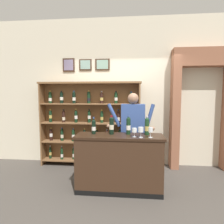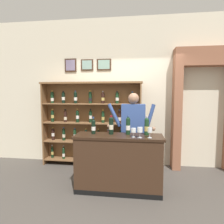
{
  "view_description": "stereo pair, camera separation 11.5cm",
  "coord_description": "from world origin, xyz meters",
  "px_view_note": "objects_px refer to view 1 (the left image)",
  "views": [
    {
      "loc": [
        0.19,
        -3.18,
        1.66
      ],
      "look_at": [
        -0.15,
        0.28,
        1.34
      ],
      "focal_mm": 30.52,
      "sensor_mm": 36.0,
      "label": 1
    },
    {
      "loc": [
        0.3,
        -3.16,
        1.66
      ],
      "look_at": [
        -0.15,
        0.28,
        1.34
      ],
      "focal_mm": 30.52,
      "sensor_mm": 36.0,
      "label": 2
    }
  ],
  "objects_px": {
    "tasting_bottle_riserva": "(147,126)",
    "tasting_bottle_prosecco": "(112,125)",
    "tasting_counter": "(119,163)",
    "wine_glass_center": "(141,130)",
    "wine_glass_spare": "(134,131)",
    "shopkeeper": "(133,126)",
    "tasting_bottle_brunello": "(94,127)",
    "wine_glass_right": "(151,130)",
    "wine_shelf": "(90,122)",
    "tasting_bottle_vin_santo": "(128,125)"
  },
  "relations": [
    {
      "from": "wine_glass_right",
      "to": "wine_glass_center",
      "type": "distance_m",
      "value": 0.16
    },
    {
      "from": "wine_glass_right",
      "to": "wine_glass_center",
      "type": "bearing_deg",
      "value": -175.01
    },
    {
      "from": "wine_shelf",
      "to": "tasting_counter",
      "type": "xyz_separation_m",
      "value": [
        0.74,
        -1.12,
        -0.55
      ]
    },
    {
      "from": "shopkeeper",
      "to": "tasting_bottle_vin_santo",
      "type": "xyz_separation_m",
      "value": [
        -0.08,
        -0.41,
        0.07
      ]
    },
    {
      "from": "wine_shelf",
      "to": "wine_glass_right",
      "type": "bearing_deg",
      "value": -44.74
    },
    {
      "from": "tasting_bottle_prosecco",
      "to": "shopkeeper",
      "type": "bearing_deg",
      "value": 49.16
    },
    {
      "from": "tasting_bottle_prosecco",
      "to": "tasting_bottle_riserva",
      "type": "bearing_deg",
      "value": 0.59
    },
    {
      "from": "tasting_counter",
      "to": "wine_glass_center",
      "type": "height_order",
      "value": "wine_glass_center"
    },
    {
      "from": "tasting_counter",
      "to": "tasting_bottle_vin_santo",
      "type": "relative_size",
      "value": 4.5
    },
    {
      "from": "tasting_bottle_vin_santo",
      "to": "wine_glass_spare",
      "type": "distance_m",
      "value": 0.23
    },
    {
      "from": "tasting_bottle_brunello",
      "to": "wine_glass_right",
      "type": "height_order",
      "value": "tasting_bottle_brunello"
    },
    {
      "from": "tasting_bottle_prosecco",
      "to": "wine_glass_right",
      "type": "relative_size",
      "value": 2.01
    },
    {
      "from": "wine_shelf",
      "to": "tasting_bottle_vin_santo",
      "type": "bearing_deg",
      "value": -48.81
    },
    {
      "from": "shopkeeper",
      "to": "tasting_bottle_brunello",
      "type": "height_order",
      "value": "shopkeeper"
    },
    {
      "from": "tasting_bottle_brunello",
      "to": "tasting_bottle_prosecco",
      "type": "relative_size",
      "value": 0.92
    },
    {
      "from": "tasting_bottle_prosecco",
      "to": "tasting_bottle_vin_santo",
      "type": "bearing_deg",
      "value": 3.27
    },
    {
      "from": "wine_shelf",
      "to": "tasting_bottle_vin_santo",
      "type": "height_order",
      "value": "wine_shelf"
    },
    {
      "from": "tasting_counter",
      "to": "tasting_bottle_prosecco",
      "type": "xyz_separation_m",
      "value": [
        -0.14,
        0.08,
        0.65
      ]
    },
    {
      "from": "tasting_bottle_riserva",
      "to": "tasting_bottle_vin_santo",
      "type": "bearing_deg",
      "value": 178.11
    },
    {
      "from": "shopkeeper",
      "to": "tasting_bottle_riserva",
      "type": "xyz_separation_m",
      "value": [
        0.24,
        -0.42,
        0.07
      ]
    },
    {
      "from": "wine_glass_right",
      "to": "tasting_bottle_brunello",
      "type": "bearing_deg",
      "value": 168.72
    },
    {
      "from": "shopkeeper",
      "to": "tasting_bottle_brunello",
      "type": "relative_size",
      "value": 5.64
    },
    {
      "from": "shopkeeper",
      "to": "wine_glass_spare",
      "type": "bearing_deg",
      "value": -88.28
    },
    {
      "from": "tasting_bottle_prosecco",
      "to": "tasting_bottle_vin_santo",
      "type": "distance_m",
      "value": 0.29
    },
    {
      "from": "wine_glass_spare",
      "to": "tasting_bottle_brunello",
      "type": "bearing_deg",
      "value": 166.01
    },
    {
      "from": "tasting_counter",
      "to": "tasting_bottle_riserva",
      "type": "height_order",
      "value": "tasting_bottle_riserva"
    },
    {
      "from": "tasting_bottle_vin_santo",
      "to": "tasting_bottle_brunello",
      "type": "bearing_deg",
      "value": -177.63
    },
    {
      "from": "tasting_bottle_prosecco",
      "to": "tasting_counter",
      "type": "bearing_deg",
      "value": -29.14
    },
    {
      "from": "tasting_bottle_brunello",
      "to": "wine_glass_right",
      "type": "bearing_deg",
      "value": -11.28
    },
    {
      "from": "shopkeeper",
      "to": "tasting_bottle_riserva",
      "type": "relative_size",
      "value": 5.19
    },
    {
      "from": "tasting_counter",
      "to": "wine_shelf",
      "type": "bearing_deg",
      "value": 123.52
    },
    {
      "from": "tasting_bottle_riserva",
      "to": "wine_glass_center",
      "type": "distance_m",
      "value": 0.25
    },
    {
      "from": "wine_shelf",
      "to": "wine_glass_center",
      "type": "height_order",
      "value": "wine_shelf"
    },
    {
      "from": "wine_shelf",
      "to": "tasting_bottle_riserva",
      "type": "height_order",
      "value": "wine_shelf"
    },
    {
      "from": "tasting_bottle_brunello",
      "to": "wine_glass_spare",
      "type": "xyz_separation_m",
      "value": [
        0.7,
        -0.18,
        -0.03
      ]
    },
    {
      "from": "tasting_bottle_riserva",
      "to": "wine_glass_center",
      "type": "height_order",
      "value": "tasting_bottle_riserva"
    },
    {
      "from": "wine_shelf",
      "to": "shopkeeper",
      "type": "height_order",
      "value": "wine_shelf"
    },
    {
      "from": "tasting_bottle_prosecco",
      "to": "tasting_bottle_riserva",
      "type": "xyz_separation_m",
      "value": [
        0.61,
        0.01,
        -0.01
      ]
    },
    {
      "from": "tasting_bottle_prosecco",
      "to": "wine_glass_center",
      "type": "height_order",
      "value": "tasting_bottle_prosecco"
    },
    {
      "from": "tasting_bottle_brunello",
      "to": "tasting_bottle_prosecco",
      "type": "xyz_separation_m",
      "value": [
        0.31,
        0.01,
        0.03
      ]
    },
    {
      "from": "tasting_bottle_riserva",
      "to": "tasting_bottle_prosecco",
      "type": "bearing_deg",
      "value": -179.41
    },
    {
      "from": "tasting_counter",
      "to": "wine_glass_spare",
      "type": "distance_m",
      "value": 0.65
    },
    {
      "from": "tasting_counter",
      "to": "tasting_bottle_vin_santo",
      "type": "xyz_separation_m",
      "value": [
        0.16,
        0.09,
        0.64
      ]
    },
    {
      "from": "tasting_counter",
      "to": "wine_glass_right",
      "type": "height_order",
      "value": "wine_glass_right"
    },
    {
      "from": "wine_shelf",
      "to": "wine_glass_right",
      "type": "height_order",
      "value": "wine_shelf"
    },
    {
      "from": "tasting_counter",
      "to": "wine_glass_spare",
      "type": "xyz_separation_m",
      "value": [
        0.25,
        -0.11,
        0.59
      ]
    },
    {
      "from": "tasting_counter",
      "to": "shopkeeper",
      "type": "height_order",
      "value": "shopkeeper"
    },
    {
      "from": "wine_glass_right",
      "to": "shopkeeper",
      "type": "bearing_deg",
      "value": 113.8
    },
    {
      "from": "tasting_bottle_brunello",
      "to": "tasting_bottle_vin_santo",
      "type": "distance_m",
      "value": 0.61
    },
    {
      "from": "tasting_bottle_prosecco",
      "to": "wine_glass_spare",
      "type": "distance_m",
      "value": 0.43
    }
  ]
}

